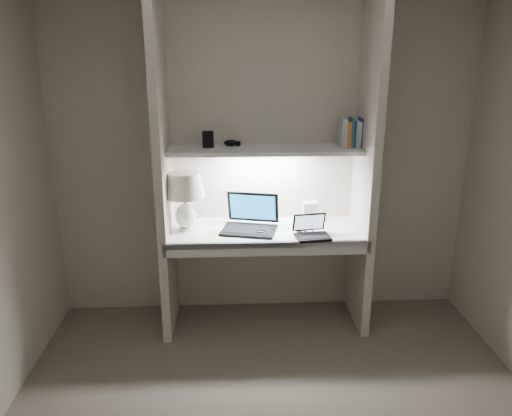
{
  "coord_description": "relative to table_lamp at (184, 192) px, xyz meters",
  "views": [
    {
      "loc": [
        -0.24,
        -2.25,
        2.06
      ],
      "look_at": [
        -0.08,
        1.05,
        0.99
      ],
      "focal_mm": 35.0,
      "sensor_mm": 36.0,
      "label": 1
    }
  ],
  "objects": [
    {
      "name": "back_wall",
      "position": [
        0.59,
        0.26,
        0.19
      ],
      "size": [
        3.2,
        0.01,
        2.5
      ],
      "primitive_type": "cube",
      "color": "#BCB1A0",
      "rests_on": "floor"
    },
    {
      "name": "sticky_note",
      "position": [
        0.2,
        -0.07,
        -0.29
      ],
      "size": [
        0.09,
        0.09,
        0.0
      ],
      "primitive_type": "cube",
      "rotation": [
        0.0,
        0.0,
        0.23
      ],
      "color": "gold",
      "rests_on": "desk"
    },
    {
      "name": "laptop_netbook",
      "position": [
        0.91,
        -0.18,
        -0.26
      ],
      "size": [
        0.26,
        0.24,
        0.16
      ],
      "rotation": [
        0.0,
        0.0,
        0.13
      ],
      "color": "black",
      "rests_on": "desk"
    },
    {
      "name": "cable_coil",
      "position": [
        0.88,
        -0.08,
        -0.29
      ],
      "size": [
        0.14,
        0.14,
        0.01
      ],
      "primitive_type": "torus",
      "rotation": [
        0.0,
        0.0,
        -0.39
      ],
      "color": "black",
      "rests_on": "desk"
    },
    {
      "name": "mouse",
      "position": [
        0.55,
        -0.12,
        -0.28
      ],
      "size": [
        0.1,
        0.07,
        0.03
      ],
      "primitive_type": "ellipsoid",
      "rotation": [
        0.0,
        0.0,
        0.23
      ],
      "color": "black",
      "rests_on": "desk"
    },
    {
      "name": "shelf",
      "position": [
        0.59,
        0.08,
        0.29
      ],
      "size": [
        1.4,
        0.36,
        0.03
      ],
      "primitive_type": "cube",
      "color": "silver",
      "rests_on": "back_wall"
    },
    {
      "name": "shelf_box",
      "position": [
        0.18,
        0.11,
        0.36
      ],
      "size": [
        0.08,
        0.07,
        0.12
      ],
      "primitive_type": "cube",
      "rotation": [
        0.0,
        0.0,
        0.36
      ],
      "color": "black",
      "rests_on": "shelf"
    },
    {
      "name": "alcove_panel_left",
      "position": [
        -0.14,
        -0.02,
        0.19
      ],
      "size": [
        0.06,
        0.55,
        2.5
      ],
      "primitive_type": "cube",
      "color": "#BCB1A0",
      "rests_on": "floor"
    },
    {
      "name": "table_lamp",
      "position": [
        0.0,
        0.0,
        0.0
      ],
      "size": [
        0.3,
        0.3,
        0.44
      ],
      "color": "white",
      "rests_on": "desk"
    },
    {
      "name": "alcove_panel_right",
      "position": [
        1.32,
        -0.02,
        0.19
      ],
      "size": [
        0.06,
        0.55,
        2.5
      ],
      "primitive_type": "cube",
      "color": "#BCB1A0",
      "rests_on": "floor"
    },
    {
      "name": "shelf_gadget",
      "position": [
        0.34,
        0.16,
        0.32
      ],
      "size": [
        0.11,
        0.08,
        0.04
      ],
      "primitive_type": "ellipsoid",
      "rotation": [
        0.0,
        0.0,
        -0.02
      ],
      "color": "black",
      "rests_on": "shelf"
    },
    {
      "name": "laptop_main",
      "position": [
        0.48,
        -0.0,
        -0.24
      ],
      "size": [
        0.46,
        0.42,
        0.26
      ],
      "rotation": [
        0.0,
        0.0,
        -0.24
      ],
      "color": "black",
      "rests_on": "desk"
    },
    {
      "name": "book_row",
      "position": [
        1.23,
        0.09,
        0.4
      ],
      "size": [
        0.2,
        0.14,
        0.21
      ],
      "color": "silver",
      "rests_on": "shelf"
    },
    {
      "name": "desk",
      "position": [
        0.59,
        -0.02,
        -0.31
      ],
      "size": [
        1.4,
        0.55,
        0.04
      ],
      "primitive_type": "cube",
      "color": "white",
      "rests_on": "alcove_panel_left"
    },
    {
      "name": "speaker",
      "position": [
        0.95,
        0.16,
        -0.22
      ],
      "size": [
        0.11,
        0.08,
        0.15
      ],
      "primitive_type": "cube",
      "rotation": [
        0.0,
        0.0,
        0.06
      ],
      "color": "silver",
      "rests_on": "desk"
    },
    {
      "name": "strip_light",
      "position": [
        0.59,
        0.08,
        0.26
      ],
      "size": [
        0.6,
        0.04,
        0.02
      ],
      "primitive_type": "cube",
      "color": "white",
      "rests_on": "shelf"
    },
    {
      "name": "desk_apron",
      "position": [
        0.59,
        -0.28,
        -0.34
      ],
      "size": [
        1.46,
        0.03,
        0.1
      ],
      "primitive_type": "cube",
      "color": "silver",
      "rests_on": "desk"
    }
  ]
}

